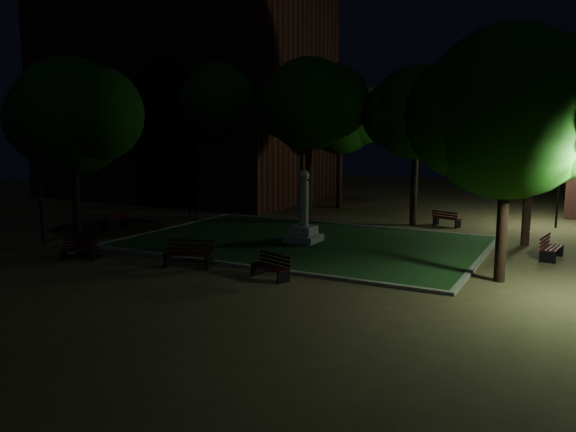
{
  "coord_description": "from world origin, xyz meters",
  "views": [
    {
      "loc": [
        10.96,
        -20.07,
        4.99
      ],
      "look_at": [
        -0.25,
        1.0,
        1.34
      ],
      "focal_mm": 35.0,
      "sensor_mm": 36.0,
      "label": 1
    }
  ],
  "objects_px": {
    "bench_right_side": "(550,248)",
    "bench_west_near": "(79,250)",
    "bench_left_side": "(115,221)",
    "bench_far_side": "(446,219)",
    "bicycle": "(192,210)",
    "monument": "(304,222)",
    "bench_near_left": "(189,255)",
    "bench_near_right": "(271,267)",
    "trash_bin": "(85,244)"
  },
  "relations": [
    {
      "from": "bench_near_right",
      "to": "bicycle",
      "type": "xyz_separation_m",
      "value": [
        -10.64,
        9.42,
        0.08
      ]
    },
    {
      "from": "bench_far_side",
      "to": "bicycle",
      "type": "relative_size",
      "value": 0.88
    },
    {
      "from": "bench_near_right",
      "to": "bicycle",
      "type": "distance_m",
      "value": 14.21
    },
    {
      "from": "bench_west_near",
      "to": "bicycle",
      "type": "xyz_separation_m",
      "value": [
        -2.61,
        10.46,
        0.11
      ]
    },
    {
      "from": "bench_near_left",
      "to": "bench_west_near",
      "type": "distance_m",
      "value": 4.64
    },
    {
      "from": "bench_right_side",
      "to": "bench_near_right",
      "type": "bearing_deg",
      "value": 141.04
    },
    {
      "from": "bench_near_right",
      "to": "bench_west_near",
      "type": "relative_size",
      "value": 1.1
    },
    {
      "from": "bench_near_right",
      "to": "bicycle",
      "type": "height_order",
      "value": "bicycle"
    },
    {
      "from": "bench_near_right",
      "to": "bench_far_side",
      "type": "distance_m",
      "value": 13.72
    },
    {
      "from": "bicycle",
      "to": "bench_near_right",
      "type": "bearing_deg",
      "value": -98.31
    },
    {
      "from": "monument",
      "to": "bench_west_near",
      "type": "height_order",
      "value": "monument"
    },
    {
      "from": "bench_far_side",
      "to": "bicycle",
      "type": "height_order",
      "value": "bicycle"
    },
    {
      "from": "bench_west_near",
      "to": "monument",
      "type": "bearing_deg",
      "value": 24.24
    },
    {
      "from": "bench_near_left",
      "to": "bicycle",
      "type": "distance_m",
      "value": 11.82
    },
    {
      "from": "bench_left_side",
      "to": "bench_far_side",
      "type": "bearing_deg",
      "value": 119.77
    },
    {
      "from": "bench_left_side",
      "to": "bench_far_side",
      "type": "height_order",
      "value": "bench_left_side"
    },
    {
      "from": "bench_near_left",
      "to": "bench_right_side",
      "type": "xyz_separation_m",
      "value": [
        11.68,
        7.68,
        -0.03
      ]
    },
    {
      "from": "bench_west_near",
      "to": "bench_right_side",
      "type": "relative_size",
      "value": 0.84
    },
    {
      "from": "monument",
      "to": "bench_far_side",
      "type": "bearing_deg",
      "value": 57.88
    },
    {
      "from": "monument",
      "to": "bench_west_near",
      "type": "xyz_separation_m",
      "value": [
        -6.27,
        -7.02,
        -0.59
      ]
    },
    {
      "from": "trash_bin",
      "to": "bench_near_left",
      "type": "bearing_deg",
      "value": 5.7
    },
    {
      "from": "bench_left_side",
      "to": "trash_bin",
      "type": "height_order",
      "value": "trash_bin"
    },
    {
      "from": "monument",
      "to": "trash_bin",
      "type": "bearing_deg",
      "value": -135.42
    },
    {
      "from": "bench_right_side",
      "to": "bench_far_side",
      "type": "relative_size",
      "value": 1.11
    },
    {
      "from": "bench_near_left",
      "to": "bench_far_side",
      "type": "xyz_separation_m",
      "value": [
        6.41,
        13.41,
        -0.08
      ]
    },
    {
      "from": "trash_bin",
      "to": "bicycle",
      "type": "relative_size",
      "value": 0.54
    },
    {
      "from": "bench_near_left",
      "to": "bench_near_right",
      "type": "xyz_separation_m",
      "value": [
        3.5,
        -0.0,
        -0.07
      ]
    },
    {
      "from": "bench_near_left",
      "to": "bench_near_right",
      "type": "distance_m",
      "value": 3.51
    },
    {
      "from": "bench_west_near",
      "to": "bench_far_side",
      "type": "distance_m",
      "value": 18.12
    },
    {
      "from": "bench_far_side",
      "to": "trash_bin",
      "type": "relative_size",
      "value": 1.63
    },
    {
      "from": "bench_right_side",
      "to": "bench_west_near",
      "type": "bearing_deg",
      "value": 126.12
    },
    {
      "from": "bench_right_side",
      "to": "trash_bin",
      "type": "bearing_deg",
      "value": 124.16
    },
    {
      "from": "bench_near_right",
      "to": "bench_west_near",
      "type": "height_order",
      "value": "bench_near_right"
    },
    {
      "from": "bench_near_left",
      "to": "bench_west_near",
      "type": "height_order",
      "value": "bench_near_left"
    },
    {
      "from": "bench_west_near",
      "to": "bench_right_side",
      "type": "height_order",
      "value": "bench_right_side"
    },
    {
      "from": "monument",
      "to": "bench_far_side",
      "type": "height_order",
      "value": "monument"
    },
    {
      "from": "bench_near_left",
      "to": "bench_near_right",
      "type": "bearing_deg",
      "value": -18.54
    },
    {
      "from": "bench_near_right",
      "to": "bench_left_side",
      "type": "distance_m",
      "value": 12.89
    },
    {
      "from": "monument",
      "to": "bench_near_left",
      "type": "bearing_deg",
      "value": -106.29
    },
    {
      "from": "bench_west_near",
      "to": "bench_near_left",
      "type": "bearing_deg",
      "value": -11.06
    },
    {
      "from": "bench_left_side",
      "to": "bench_right_side",
      "type": "bearing_deg",
      "value": 97.82
    },
    {
      "from": "bench_near_right",
      "to": "bench_far_side",
      "type": "bearing_deg",
      "value": 96.9
    },
    {
      "from": "monument",
      "to": "trash_bin",
      "type": "height_order",
      "value": "monument"
    },
    {
      "from": "bench_west_near",
      "to": "bicycle",
      "type": "bearing_deg",
      "value": 80.03
    },
    {
      "from": "bench_near_left",
      "to": "bench_left_side",
      "type": "relative_size",
      "value": 1.19
    },
    {
      "from": "bench_west_near",
      "to": "bench_left_side",
      "type": "distance_m",
      "value": 7.04
    },
    {
      "from": "bench_near_right",
      "to": "bench_right_side",
      "type": "distance_m",
      "value": 11.22
    },
    {
      "from": "bench_west_near",
      "to": "bench_far_side",
      "type": "relative_size",
      "value": 0.93
    },
    {
      "from": "monument",
      "to": "bench_near_right",
      "type": "distance_m",
      "value": 6.26
    },
    {
      "from": "bench_near_left",
      "to": "bench_right_side",
      "type": "relative_size",
      "value": 1.09
    }
  ]
}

